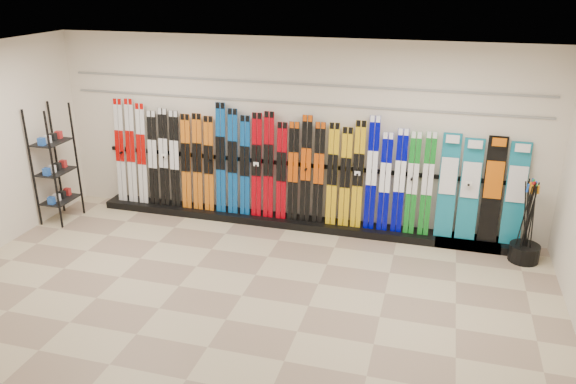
# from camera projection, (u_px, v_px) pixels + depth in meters

# --- Properties ---
(floor) EXTENTS (8.00, 8.00, 0.00)m
(floor) POSITION_uv_depth(u_px,v_px,m) (242.00, 296.00, 7.25)
(floor) COLOR gray
(floor) RESTS_ON ground
(back_wall) EXTENTS (8.00, 0.00, 8.00)m
(back_wall) POSITION_uv_depth(u_px,v_px,m) (293.00, 134.00, 8.94)
(back_wall) COLOR beige
(back_wall) RESTS_ON floor
(ceiling) EXTENTS (8.00, 8.00, 0.00)m
(ceiling) POSITION_uv_depth(u_px,v_px,m) (234.00, 60.00, 6.15)
(ceiling) COLOR silver
(ceiling) RESTS_ON back_wall
(ski_rack_base) EXTENTS (8.00, 0.40, 0.12)m
(ski_rack_base) POSITION_uv_depth(u_px,v_px,m) (302.00, 223.00, 9.21)
(ski_rack_base) COLOR black
(ski_rack_base) RESTS_ON floor
(skis) EXTENTS (5.37, 0.18, 1.84)m
(skis) POSITION_uv_depth(u_px,v_px,m) (261.00, 167.00, 9.08)
(skis) COLOR silver
(skis) RESTS_ON ski_rack_base
(snowboards) EXTENTS (1.24, 0.24, 1.59)m
(snowboards) POSITION_uv_depth(u_px,v_px,m) (481.00, 190.00, 8.30)
(snowboards) COLOR #14728C
(snowboards) RESTS_ON ski_rack_base
(accessory_rack) EXTENTS (0.40, 0.60, 1.94)m
(accessory_rack) POSITION_uv_depth(u_px,v_px,m) (55.00, 165.00, 9.16)
(accessory_rack) COLOR black
(accessory_rack) RESTS_ON floor
(pole_bin) EXTENTS (0.43, 0.43, 0.25)m
(pole_bin) POSITION_uv_depth(u_px,v_px,m) (524.00, 253.00, 8.09)
(pole_bin) COLOR black
(pole_bin) RESTS_ON floor
(ski_poles) EXTENTS (0.24, 0.36, 1.18)m
(ski_poles) POSITION_uv_depth(u_px,v_px,m) (527.00, 222.00, 7.93)
(ski_poles) COLOR black
(ski_poles) RESTS_ON pole_bin
(slatwall_rail_0) EXTENTS (7.60, 0.02, 0.03)m
(slatwall_rail_0) POSITION_uv_depth(u_px,v_px,m) (293.00, 103.00, 8.74)
(slatwall_rail_0) COLOR gray
(slatwall_rail_0) RESTS_ON back_wall
(slatwall_rail_1) EXTENTS (7.60, 0.02, 0.03)m
(slatwall_rail_1) POSITION_uv_depth(u_px,v_px,m) (293.00, 84.00, 8.63)
(slatwall_rail_1) COLOR gray
(slatwall_rail_1) RESTS_ON back_wall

